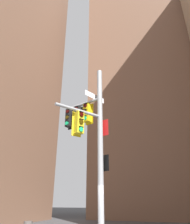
# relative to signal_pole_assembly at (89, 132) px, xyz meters

# --- Properties ---
(building_mid_block) EXTENTS (14.92, 14.92, 38.05)m
(building_mid_block) POSITION_rel_signal_pole_assembly_xyz_m (1.56, 22.43, 14.07)
(building_mid_block) COLOR brown
(building_mid_block) RESTS_ON ground
(signal_pole_assembly) EXTENTS (2.56, 2.91, 8.33)m
(signal_pole_assembly) POSITION_rel_signal_pole_assembly_xyz_m (0.00, 0.00, 0.00)
(signal_pole_assembly) COLOR #9EA0A3
(signal_pole_assembly) RESTS_ON ground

